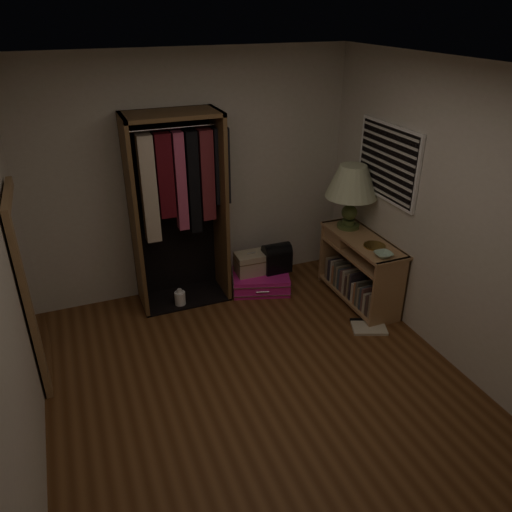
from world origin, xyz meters
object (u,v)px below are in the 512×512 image
at_px(table_lamp, 352,183).
at_px(white_jug, 180,299).
at_px(console_bookshelf, 358,266).
at_px(floor_mirror, 30,289).
at_px(pink_suitcase, 261,281).
at_px(train_case, 251,263).
at_px(black_bag, 277,257).
at_px(open_wardrobe, 179,195).

height_order(table_lamp, white_jug, table_lamp).
bearing_deg(console_bookshelf, floor_mirror, -179.27).
bearing_deg(console_bookshelf, table_lamp, 89.31).
height_order(console_bookshelf, pink_suitcase, console_bookshelf).
height_order(train_case, black_bag, black_bag).
bearing_deg(train_case, white_jug, -173.94).
height_order(train_case, white_jug, train_case).
bearing_deg(white_jug, open_wardrobe, 57.10).
height_order(console_bookshelf, floor_mirror, floor_mirror).
bearing_deg(pink_suitcase, white_jug, -162.43).
height_order(open_wardrobe, black_bag, open_wardrobe).
relative_size(floor_mirror, train_case, 4.65).
xyz_separation_m(train_case, table_lamp, (1.01, -0.36, 0.94)).
bearing_deg(black_bag, train_case, 168.76).
xyz_separation_m(train_case, white_jug, (-0.86, -0.07, -0.23)).
distance_m(floor_mirror, white_jug, 1.68).
height_order(open_wardrobe, table_lamp, open_wardrobe).
bearing_deg(white_jug, console_bookshelf, -16.64).
height_order(console_bookshelf, white_jug, console_bookshelf).
bearing_deg(open_wardrobe, black_bag, -8.50).
bearing_deg(train_case, console_bookshelf, -30.67).
xyz_separation_m(console_bookshelf, white_jug, (-1.87, 0.56, -0.31)).
relative_size(floor_mirror, table_lamp, 2.41).
distance_m(console_bookshelf, black_bag, 0.92).
relative_size(console_bookshelf, open_wardrobe, 0.55).
bearing_deg(open_wardrobe, floor_mirror, -152.55).
distance_m(black_bag, table_lamp, 1.19).
relative_size(open_wardrobe, black_bag, 6.02).
bearing_deg(floor_mirror, train_case, 16.74).
distance_m(open_wardrobe, black_bag, 1.35).
relative_size(console_bookshelf, train_case, 3.07).
bearing_deg(pink_suitcase, console_bookshelf, -13.74).
relative_size(console_bookshelf, floor_mirror, 0.66).
bearing_deg(white_jug, black_bag, 0.61).
xyz_separation_m(console_bookshelf, black_bag, (-0.72, 0.57, -0.02)).
height_order(open_wardrobe, floor_mirror, open_wardrobe).
height_order(floor_mirror, black_bag, floor_mirror).
bearing_deg(white_jug, pink_suitcase, -0.01).
distance_m(train_case, table_lamp, 1.43).
distance_m(open_wardrobe, table_lamp, 1.82).
distance_m(floor_mirror, black_bag, 2.64).
distance_m(console_bookshelf, pink_suitcase, 1.11).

